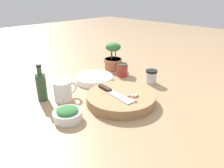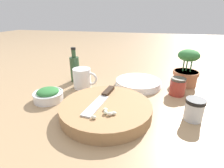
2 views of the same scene
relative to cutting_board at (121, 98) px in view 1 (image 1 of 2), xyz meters
name	(u,v)px [view 1 (image 1 of 2)]	position (x,y,z in m)	size (l,w,h in m)	color
ground_plane	(99,96)	(-0.03, 0.12, -0.02)	(5.00, 5.00, 0.00)	#997A56
cutting_board	(121,98)	(0.00, 0.00, 0.00)	(0.31, 0.31, 0.04)	#9E754C
chef_knife	(112,92)	(-0.02, 0.03, 0.03)	(0.06, 0.22, 0.01)	black
garlic_cloves	(134,96)	(0.02, -0.06, 0.03)	(0.07, 0.07, 0.01)	silver
herb_bowl	(68,114)	(-0.25, 0.05, 0.00)	(0.12, 0.12, 0.05)	white
spice_jar	(151,77)	(0.29, 0.04, 0.02)	(0.06, 0.06, 0.07)	silver
coffee_mug	(63,91)	(-0.17, 0.21, 0.02)	(0.12, 0.08, 0.09)	white
plate_stack	(94,78)	(0.08, 0.28, -0.01)	(0.22, 0.22, 0.03)	white
honey_jar	(122,70)	(0.25, 0.23, 0.02)	(0.06, 0.06, 0.08)	#9E3328
oil_bottle	(41,86)	(-0.24, 0.28, 0.05)	(0.05, 0.05, 0.17)	#2D4C2D
potted_herb	(113,58)	(0.30, 0.35, 0.05)	(0.12, 0.12, 0.17)	#B26B47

